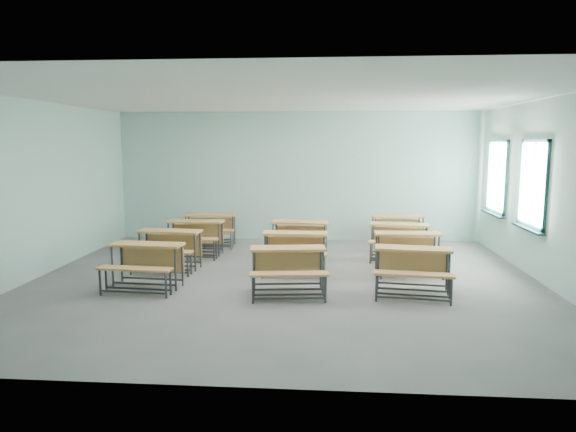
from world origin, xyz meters
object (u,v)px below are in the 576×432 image
object	(u,v)px
desk_unit_r0c2	(413,264)
desk_unit_r2c0	(194,232)
desk_unit_r0c0	(145,259)
desk_unit_r3c2	(399,226)
desk_unit_r1c2	(408,247)
desk_unit_r3c0	(210,225)
desk_unit_r2c1	(299,234)
desk_unit_r1c0	(168,244)
desk_unit_r1c1	(295,246)
desk_unit_r2c2	(399,236)
desk_unit_r0c1	(288,264)

from	to	relation	value
desk_unit_r0c2	desk_unit_r2c0	size ratio (longest dim) A/B	1.05
desk_unit_r0c0	desk_unit_r2c0	distance (m)	2.60
desk_unit_r2c0	desk_unit_r3c2	bearing A→B (deg)	16.06
desk_unit_r1c2	desk_unit_r0c2	bearing A→B (deg)	-97.03
desk_unit_r0c0	desk_unit_r3c0	world-z (taller)	same
desk_unit_r0c0	desk_unit_r2c1	world-z (taller)	same
desk_unit_r1c0	desk_unit_r1c2	bearing A→B (deg)	5.26
desk_unit_r3c0	desk_unit_r1c0	bearing A→B (deg)	-100.65
desk_unit_r0c2	desk_unit_r1c1	world-z (taller)	same
desk_unit_r0c2	desk_unit_r1c2	xyz separation A→B (m)	(0.14, 1.41, 0.00)
desk_unit_r0c2	desk_unit_r3c2	distance (m)	3.78
desk_unit_r0c2	desk_unit_r2c0	distance (m)	4.99
desk_unit_r1c0	desk_unit_r3c2	size ratio (longest dim) A/B	0.98
desk_unit_r3c2	desk_unit_r2c1	bearing A→B (deg)	-159.25
desk_unit_r0c0	desk_unit_r1c2	size ratio (longest dim) A/B	1.03
desk_unit_r1c2	desk_unit_r3c2	world-z (taller)	same
desk_unit_r0c2	desk_unit_r2c1	distance (m)	3.30
desk_unit_r1c2	desk_unit_r1c1	bearing A→B (deg)	-178.23
desk_unit_r2c0	desk_unit_r0c2	bearing A→B (deg)	-29.83
desk_unit_r2c2	desk_unit_r1c0	bearing A→B (deg)	-157.50
desk_unit_r3c2	desk_unit_r0c1	bearing A→B (deg)	-126.11
desk_unit_r0c1	desk_unit_r3c2	world-z (taller)	same
desk_unit_r1c1	desk_unit_r2c0	xyz separation A→B (m)	(-2.27, 1.32, 0.00)
desk_unit_r1c0	desk_unit_r3c2	distance (m)	5.31
desk_unit_r2c0	desk_unit_r3c0	xyz separation A→B (m)	(0.10, 1.05, 0.00)
desk_unit_r2c0	desk_unit_r2c2	world-z (taller)	same
desk_unit_r0c2	desk_unit_r1c0	size ratio (longest dim) A/B	1.03
desk_unit_r0c0	desk_unit_r0c2	world-z (taller)	same
desk_unit_r0c1	desk_unit_r3c2	xyz separation A→B (m)	(2.28, 3.90, 0.00)
desk_unit_r1c0	desk_unit_r1c2	xyz separation A→B (m)	(4.56, 0.08, 0.00)
desk_unit_r0c1	desk_unit_r1c1	bearing A→B (deg)	82.86
desk_unit_r1c1	desk_unit_r3c0	world-z (taller)	same
desk_unit_r2c0	desk_unit_r3c0	size ratio (longest dim) A/B	0.98
desk_unit_r0c2	desk_unit_r1c0	bearing A→B (deg)	170.34
desk_unit_r1c0	desk_unit_r2c0	size ratio (longest dim) A/B	1.03
desk_unit_r2c0	desk_unit_r3c2	distance (m)	4.68
desk_unit_r1c1	desk_unit_r2c1	distance (m)	1.36
desk_unit_r2c0	desk_unit_r2c2	distance (m)	4.38
desk_unit_r1c2	desk_unit_r3c2	distance (m)	2.37
desk_unit_r0c1	desk_unit_r2c1	world-z (taller)	same
desk_unit_r1c1	desk_unit_r2c1	xyz separation A→B (m)	(0.01, 1.36, 0.00)
desk_unit_r0c1	desk_unit_r2c1	bearing A→B (deg)	82.94
desk_unit_r0c0	desk_unit_r0c1	world-z (taller)	same
desk_unit_r0c1	desk_unit_r1c0	xyz separation A→B (m)	(-2.43, 1.45, 0.00)
desk_unit_r0c1	desk_unit_r0c2	bearing A→B (deg)	-2.92
desk_unit_r0c0	desk_unit_r0c2	distance (m)	4.41
desk_unit_r0c2	desk_unit_r3c0	size ratio (longest dim) A/B	1.03
desk_unit_r1c2	desk_unit_r1c0	bearing A→B (deg)	179.59
desk_unit_r2c0	desk_unit_r2c1	bearing A→B (deg)	2.57
desk_unit_r2c1	desk_unit_r2c2	bearing A→B (deg)	1.46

